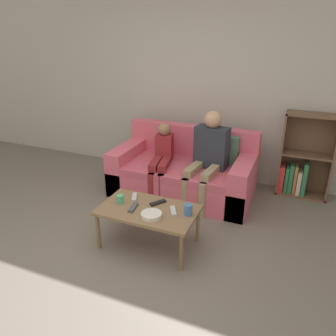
{
  "coord_description": "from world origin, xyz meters",
  "views": [
    {
      "loc": [
        1.45,
        -1.92,
        2.04
      ],
      "look_at": [
        0.16,
        1.18,
        0.61
      ],
      "focal_mm": 35.0,
      "sensor_mm": 36.0,
      "label": 1
    }
  ],
  "objects_px": {
    "tv_remote_3": "(134,197)",
    "cup_far": "(120,199)",
    "tv_remote_2": "(158,203)",
    "snack_bowl": "(151,215)",
    "coffee_table": "(148,212)",
    "bookshelf": "(302,163)",
    "cup_near": "(188,210)",
    "tv_remote_0": "(133,208)",
    "person_child": "(162,157)",
    "tv_remote_1": "(173,211)",
    "person_adult": "(209,151)",
    "couch": "(184,173)"
  },
  "relations": [
    {
      "from": "tv_remote_0",
      "to": "snack_bowl",
      "type": "height_order",
      "value": "snack_bowl"
    },
    {
      "from": "tv_remote_0",
      "to": "bookshelf",
      "type": "bearing_deg",
      "value": 44.15
    },
    {
      "from": "cup_far",
      "to": "tv_remote_3",
      "type": "height_order",
      "value": "cup_far"
    },
    {
      "from": "couch",
      "to": "person_adult",
      "type": "height_order",
      "value": "person_adult"
    },
    {
      "from": "couch",
      "to": "bookshelf",
      "type": "xyz_separation_m",
      "value": [
        1.42,
        0.56,
        0.15
      ]
    },
    {
      "from": "bookshelf",
      "to": "cup_near",
      "type": "bearing_deg",
      "value": -118.62
    },
    {
      "from": "tv_remote_1",
      "to": "tv_remote_3",
      "type": "xyz_separation_m",
      "value": [
        -0.48,
        0.11,
        0.0
      ]
    },
    {
      "from": "bookshelf",
      "to": "cup_near",
      "type": "height_order",
      "value": "bookshelf"
    },
    {
      "from": "couch",
      "to": "cup_far",
      "type": "height_order",
      "value": "couch"
    },
    {
      "from": "couch",
      "to": "cup_near",
      "type": "xyz_separation_m",
      "value": [
        0.46,
        -1.19,
        0.19
      ]
    },
    {
      "from": "couch",
      "to": "tv_remote_0",
      "type": "height_order",
      "value": "couch"
    },
    {
      "from": "coffee_table",
      "to": "tv_remote_0",
      "type": "bearing_deg",
      "value": -158.71
    },
    {
      "from": "cup_near",
      "to": "tv_remote_3",
      "type": "bearing_deg",
      "value": 171.11
    },
    {
      "from": "couch",
      "to": "tv_remote_0",
      "type": "distance_m",
      "value": 1.3
    },
    {
      "from": "tv_remote_3",
      "to": "snack_bowl",
      "type": "distance_m",
      "value": 0.42
    },
    {
      "from": "tv_remote_0",
      "to": "coffee_table",
      "type": "bearing_deg",
      "value": 14.33
    },
    {
      "from": "bookshelf",
      "to": "person_child",
      "type": "bearing_deg",
      "value": -157.15
    },
    {
      "from": "tv_remote_2",
      "to": "tv_remote_1",
      "type": "bearing_deg",
      "value": 9.9
    },
    {
      "from": "snack_bowl",
      "to": "couch",
      "type": "bearing_deg",
      "value": 96.78
    },
    {
      "from": "cup_far",
      "to": "person_adult",
      "type": "bearing_deg",
      "value": 62.92
    },
    {
      "from": "cup_near",
      "to": "person_adult",
      "type": "bearing_deg",
      "value": 96.36
    },
    {
      "from": "person_child",
      "to": "snack_bowl",
      "type": "bearing_deg",
      "value": -81.76
    },
    {
      "from": "coffee_table",
      "to": "tv_remote_1",
      "type": "bearing_deg",
      "value": 8.51
    },
    {
      "from": "snack_bowl",
      "to": "coffee_table",
      "type": "bearing_deg",
      "value": 126.57
    },
    {
      "from": "tv_remote_2",
      "to": "tv_remote_3",
      "type": "xyz_separation_m",
      "value": [
        -0.27,
        0.01,
        0.0
      ]
    },
    {
      "from": "tv_remote_3",
      "to": "tv_remote_2",
      "type": "bearing_deg",
      "value": -26.23
    },
    {
      "from": "coffee_table",
      "to": "cup_far",
      "type": "bearing_deg",
      "value": -179.95
    },
    {
      "from": "couch",
      "to": "snack_bowl",
      "type": "bearing_deg",
      "value": -83.22
    },
    {
      "from": "tv_remote_2",
      "to": "snack_bowl",
      "type": "height_order",
      "value": "snack_bowl"
    },
    {
      "from": "cup_far",
      "to": "couch",
      "type": "bearing_deg",
      "value": 78.65
    },
    {
      "from": "tv_remote_0",
      "to": "tv_remote_3",
      "type": "relative_size",
      "value": 1.0
    },
    {
      "from": "person_child",
      "to": "bookshelf",
      "type": "bearing_deg",
      "value": 12.04
    },
    {
      "from": "coffee_table",
      "to": "tv_remote_3",
      "type": "relative_size",
      "value": 5.48
    },
    {
      "from": "cup_far",
      "to": "tv_remote_2",
      "type": "relative_size",
      "value": 0.51
    },
    {
      "from": "cup_near",
      "to": "snack_bowl",
      "type": "height_order",
      "value": "cup_near"
    },
    {
      "from": "tv_remote_1",
      "to": "tv_remote_3",
      "type": "bearing_deg",
      "value": 140.0
    },
    {
      "from": "tv_remote_1",
      "to": "tv_remote_3",
      "type": "distance_m",
      "value": 0.49
    },
    {
      "from": "person_child",
      "to": "tv_remote_2",
      "type": "bearing_deg",
      "value": -79.63
    },
    {
      "from": "bookshelf",
      "to": "tv_remote_0",
      "type": "height_order",
      "value": "bookshelf"
    },
    {
      "from": "tv_remote_2",
      "to": "snack_bowl",
      "type": "bearing_deg",
      "value": -44.75
    },
    {
      "from": "person_child",
      "to": "tv_remote_1",
      "type": "xyz_separation_m",
      "value": [
        0.57,
        -1.05,
        -0.1
      ]
    },
    {
      "from": "bookshelf",
      "to": "cup_near",
      "type": "xyz_separation_m",
      "value": [
        -0.96,
        -1.75,
        0.03
      ]
    },
    {
      "from": "coffee_table",
      "to": "tv_remote_2",
      "type": "distance_m",
      "value": 0.15
    },
    {
      "from": "tv_remote_2",
      "to": "tv_remote_0",
      "type": "bearing_deg",
      "value": -100.84
    },
    {
      "from": "couch",
      "to": "tv_remote_1",
      "type": "relative_size",
      "value": 10.38
    },
    {
      "from": "tv_remote_0",
      "to": "tv_remote_1",
      "type": "height_order",
      "value": "same"
    },
    {
      "from": "person_child",
      "to": "tv_remote_1",
      "type": "distance_m",
      "value": 1.2
    },
    {
      "from": "snack_bowl",
      "to": "bookshelf",
      "type": "bearing_deg",
      "value": 56.87
    },
    {
      "from": "coffee_table",
      "to": "tv_remote_0",
      "type": "height_order",
      "value": "tv_remote_0"
    },
    {
      "from": "tv_remote_3",
      "to": "cup_far",
      "type": "bearing_deg",
      "value": -144.75
    }
  ]
}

